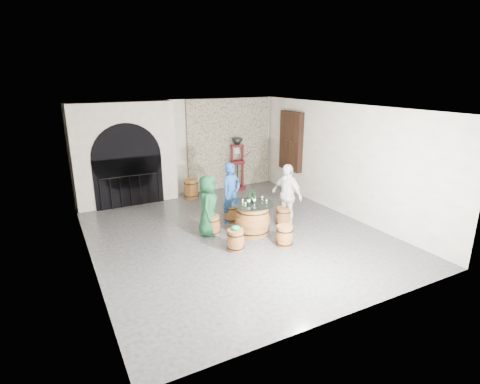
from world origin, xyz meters
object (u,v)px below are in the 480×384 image
barrel_stool_right (283,216)px  wine_bottle_center (254,199)px  barrel_stool_near_right (284,236)px  barrel_stool_near_left (236,240)px  person_white (287,195)px  person_green (208,206)px  wine_bottle_left (249,199)px  corking_press (237,160)px  wine_bottle_right (253,197)px  side_barrel (191,189)px  barrel_stool_left (212,225)px  barrel_stool_far (231,213)px  barrel_table (252,219)px  person_blue (231,193)px

barrel_stool_right → wine_bottle_center: size_ratio=1.56×
barrel_stool_near_right → barrel_stool_near_left: (-1.14, 0.35, 0.00)m
person_white → wine_bottle_center: (-1.09, -0.13, 0.10)m
barrel_stool_right → wine_bottle_center: bearing=-172.9°
barrel_stool_near_right → person_green: 2.07m
barrel_stool_right → wine_bottle_left: 1.36m
corking_press → barrel_stool_right: bearing=-90.3°
barrel_stool_near_right → wine_bottle_right: (-0.24, 1.11, 0.71)m
barrel_stool_right → side_barrel: (-1.36, 3.46, 0.07)m
barrel_stool_left → barrel_stool_far: 1.02m
barrel_table → wine_bottle_right: size_ratio=3.32×
barrel_stool_near_right → wine_bottle_left: wine_bottle_left is taller
person_white → side_barrel: bearing=-171.4°
barrel_stool_near_right → wine_bottle_right: wine_bottle_right is taller
barrel_stool_right → person_green: 2.16m
wine_bottle_right → person_white: bearing=-0.0°
wine_bottle_center → barrel_stool_near_right: bearing=-73.4°
wine_bottle_center → barrel_stool_far: bearing=97.5°
barrel_stool_right → wine_bottle_center: 1.23m
barrel_stool_near_right → person_blue: 2.12m
barrel_stool_near_left → wine_bottle_center: wine_bottle_center is taller
barrel_table → person_blue: (-0.10, 1.00, 0.44)m
barrel_table → barrel_stool_right: (1.04, 0.11, -0.16)m
barrel_stool_near_left → corking_press: (2.33, 4.38, 0.83)m
barrel_stool_right → barrel_stool_near_left: same height
barrel_stool_far → wine_bottle_right: bearing=-78.7°
barrel_stool_far → corking_press: 3.25m
barrel_stool_near_left → wine_bottle_center: size_ratio=1.56×
person_blue → wine_bottle_right: (0.18, -0.89, 0.11)m
barrel_stool_near_left → wine_bottle_right: size_ratio=1.56×
barrel_stool_near_right → wine_bottle_center: (-0.29, 0.97, 0.71)m
wine_bottle_left → barrel_stool_left: bearing=150.5°
person_green → person_blue: size_ratio=0.93×
barrel_table → person_white: bearing=5.9°
wine_bottle_left → wine_bottle_right: (0.20, 0.13, 0.00)m
barrel_table → person_green: size_ratio=0.69×
wine_bottle_right → side_barrel: (-0.41, 3.45, -0.64)m
barrel_stool_far → barrel_stool_right: (1.14, -0.93, 0.00)m
barrel_stool_near_right → wine_bottle_left: (-0.44, 0.98, 0.71)m
barrel_stool_near_left → person_green: person_green is taller
barrel_stool_far → wine_bottle_right: wine_bottle_right is taller
barrel_table → barrel_stool_far: bearing=95.7°
barrel_stool_near_left → side_barrel: (0.49, 4.21, 0.07)m
barrel_table → barrel_stool_far: 1.05m
person_white → barrel_stool_far: bearing=-141.1°
barrel_stool_right → wine_bottle_right: 1.19m
person_blue → barrel_stool_near_left: bearing=-133.0°
barrel_stool_left → barrel_stool_right: size_ratio=1.00×
person_blue → wine_bottle_right: 0.91m
barrel_stool_right → barrel_stool_near_left: bearing=-157.9°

